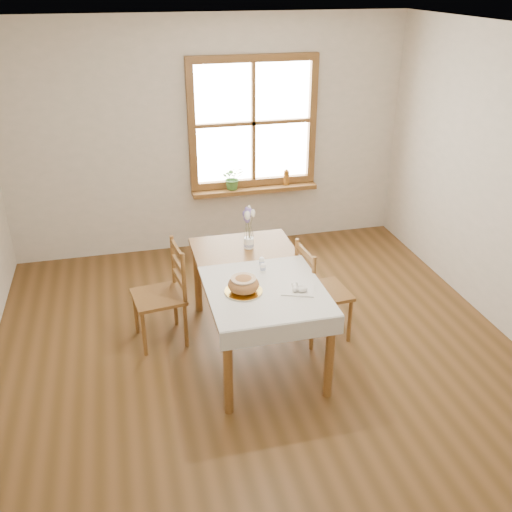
{
  "coord_description": "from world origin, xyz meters",
  "views": [
    {
      "loc": [
        -0.98,
        -3.71,
        2.97
      ],
      "look_at": [
        0.0,
        0.3,
        0.9
      ],
      "focal_mm": 40.0,
      "sensor_mm": 36.0,
      "label": 1
    }
  ],
  "objects_px": {
    "dining_table": "(256,281)",
    "flower_vase": "(249,244)",
    "bread_plate": "(244,292)",
    "chair_left": "(158,295)",
    "chair_right": "(324,291)"
  },
  "relations": [
    {
      "from": "dining_table",
      "to": "flower_vase",
      "type": "distance_m",
      "value": 0.47
    },
    {
      "from": "chair_right",
      "to": "flower_vase",
      "type": "xyz_separation_m",
      "value": [
        -0.58,
        0.39,
        0.35
      ]
    },
    {
      "from": "chair_right",
      "to": "bread_plate",
      "type": "relative_size",
      "value": 3.21
    },
    {
      "from": "dining_table",
      "to": "chair_right",
      "type": "height_order",
      "value": "chair_right"
    },
    {
      "from": "dining_table",
      "to": "bread_plate",
      "type": "relative_size",
      "value": 5.68
    },
    {
      "from": "chair_left",
      "to": "dining_table",
      "type": "bearing_deg",
      "value": 59.85
    },
    {
      "from": "dining_table",
      "to": "flower_vase",
      "type": "xyz_separation_m",
      "value": [
        0.05,
        0.45,
        0.13
      ]
    },
    {
      "from": "chair_left",
      "to": "chair_right",
      "type": "bearing_deg",
      "value": 71.76
    },
    {
      "from": "bread_plate",
      "to": "chair_right",
      "type": "bearing_deg",
      "value": 25.08
    },
    {
      "from": "chair_left",
      "to": "bread_plate",
      "type": "distance_m",
      "value": 0.94
    },
    {
      "from": "bread_plate",
      "to": "flower_vase",
      "type": "xyz_separation_m",
      "value": [
        0.22,
        0.76,
        0.03
      ]
    },
    {
      "from": "bread_plate",
      "to": "flower_vase",
      "type": "bearing_deg",
      "value": 73.9
    },
    {
      "from": "dining_table",
      "to": "flower_vase",
      "type": "bearing_deg",
      "value": 84.22
    },
    {
      "from": "dining_table",
      "to": "chair_left",
      "type": "distance_m",
      "value": 0.88
    },
    {
      "from": "dining_table",
      "to": "chair_left",
      "type": "relative_size",
      "value": 1.76
    }
  ]
}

